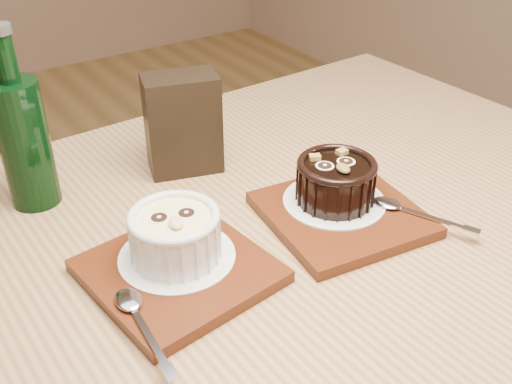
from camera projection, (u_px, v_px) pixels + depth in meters
table at (246, 307)px, 0.75m from camera, size 1.23×0.84×0.75m
tray_left at (179, 271)px, 0.66m from camera, size 0.20×0.20×0.01m
doily_left at (177, 256)px, 0.66m from camera, size 0.13×0.13×0.00m
ramekin_white at (175, 233)px, 0.65m from camera, size 0.10×0.10×0.06m
spoon_left at (141, 321)px, 0.57m from camera, size 0.04×0.14×0.01m
tray_right at (342, 215)px, 0.75m from camera, size 0.20×0.20×0.01m
doily_right at (334, 201)px, 0.76m from camera, size 0.13×0.13×0.00m
ramekin_dark at (336, 179)px, 0.74m from camera, size 0.10×0.10×0.06m
spoon_right at (414, 211)px, 0.73m from camera, size 0.08×0.13×0.01m
condiment_stand at (183, 124)px, 0.82m from camera, size 0.11×0.09×0.14m
green_bottle at (24, 139)px, 0.74m from camera, size 0.06×0.06×0.23m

